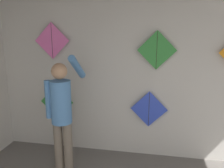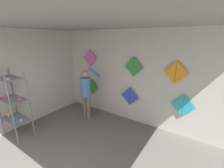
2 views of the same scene
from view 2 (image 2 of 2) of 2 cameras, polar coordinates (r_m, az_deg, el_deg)
name	(u,v)px [view 2 (image 2 of 2)]	position (r m, az deg, el deg)	size (l,w,h in m)	color
back_panel	(131,77)	(4.58, 7.21, 2.51)	(5.78, 0.06, 2.80)	beige
left_panel	(30,78)	(5.15, -28.77, 2.14)	(0.06, 4.19, 2.80)	beige
ceiling_slab	(91,22)	(3.01, -8.02, 22.25)	(5.78, 4.19, 0.04)	gray
shelf_rack	(13,101)	(4.52, -33.67, -5.53)	(0.82, 0.44, 1.80)	slate
shopkeeper	(86,90)	(4.75, -9.76, -2.45)	(0.44, 0.61, 1.73)	#726656
kite_0	(92,87)	(5.50, -7.81, -0.95)	(0.59, 0.01, 0.59)	#338C38
kite_1	(130,96)	(4.67, 6.76, -4.63)	(0.59, 0.01, 0.59)	blue
kite_2	(183,106)	(4.24, 25.42, -7.47)	(0.59, 0.01, 0.59)	#28B2C6
kite_3	(90,58)	(5.29, -8.46, 9.76)	(0.59, 0.01, 0.59)	pink
kite_4	(133,67)	(4.38, 8.13, 6.57)	(0.59, 0.01, 0.59)	#338C38
kite_5	(176,72)	(4.03, 23.10, 4.08)	(0.59, 0.01, 0.59)	orange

